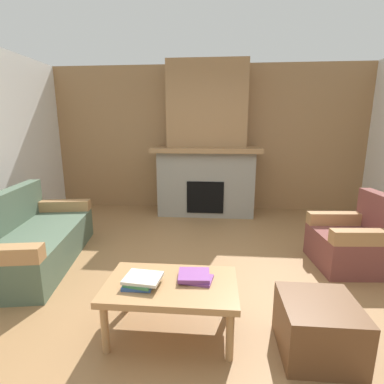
% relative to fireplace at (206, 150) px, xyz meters
% --- Properties ---
extents(ground, '(9.00, 9.00, 0.00)m').
position_rel_fireplace_xyz_m(ground, '(0.00, -2.62, -1.16)').
color(ground, olive).
extents(wall_back_wood_panel, '(6.00, 0.12, 2.70)m').
position_rel_fireplace_xyz_m(wall_back_wood_panel, '(0.00, 0.38, 0.19)').
color(wall_back_wood_panel, '#997047').
rests_on(wall_back_wood_panel, ground).
extents(fireplace, '(1.90, 0.82, 2.70)m').
position_rel_fireplace_xyz_m(fireplace, '(0.00, 0.00, 0.00)').
color(fireplace, gray).
rests_on(fireplace, ground).
extents(couch, '(1.14, 1.92, 0.85)m').
position_rel_fireplace_xyz_m(couch, '(-1.97, -2.26, -0.88)').
color(couch, '#4C604C').
rests_on(couch, ground).
extents(armchair, '(0.81, 0.81, 0.85)m').
position_rel_fireplace_xyz_m(armchair, '(1.78, -2.03, -0.87)').
color(armchair, brown).
rests_on(armchair, ground).
extents(coffee_table, '(1.00, 0.60, 0.43)m').
position_rel_fireplace_xyz_m(coffee_table, '(-0.14, -3.31, -0.79)').
color(coffee_table, '#A87A4C').
rests_on(coffee_table, ground).
extents(ottoman, '(0.52, 0.52, 0.40)m').
position_rel_fireplace_xyz_m(ottoman, '(0.92, -3.43, -0.96)').
color(ottoman, brown).
rests_on(ottoman, ground).
extents(book_stack_near_edge, '(0.29, 0.24, 0.07)m').
position_rel_fireplace_xyz_m(book_stack_near_edge, '(-0.36, -3.36, -0.70)').
color(book_stack_near_edge, '#335699').
rests_on(book_stack_near_edge, coffee_table).
extents(book_stack_center, '(0.28, 0.23, 0.05)m').
position_rel_fireplace_xyz_m(book_stack_center, '(0.03, -3.25, -0.71)').
color(book_stack_center, '#7A3D84').
rests_on(book_stack_center, coffee_table).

